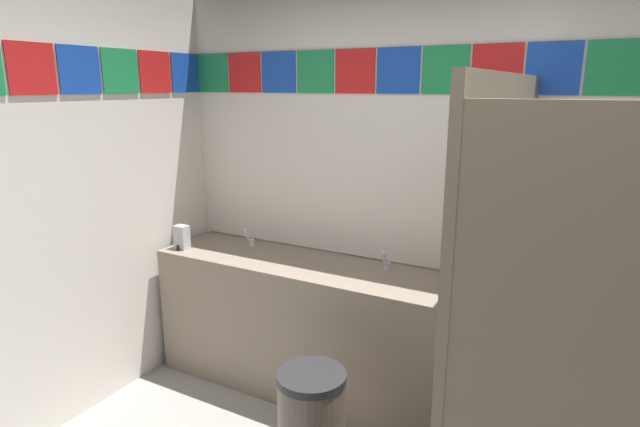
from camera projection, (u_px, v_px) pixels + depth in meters
name	position (u px, v px, depth m)	size (l,w,h in m)	color
wall_back	(463.00, 202.00, 2.98)	(3.80, 0.09, 2.52)	silver
vanity_counter	(307.00, 324.00, 3.31)	(1.97, 0.55, 0.86)	gray
faucet_left	(250.00, 240.00, 3.51)	(0.04, 0.10, 0.14)	silver
faucet_right	(386.00, 263.00, 3.05)	(0.04, 0.10, 0.14)	silver
soap_dispenser	(182.00, 237.00, 3.47)	(0.09, 0.09, 0.16)	#B7BABF
stall_divider	(519.00, 347.00, 1.91)	(0.92, 1.54, 1.97)	#726651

